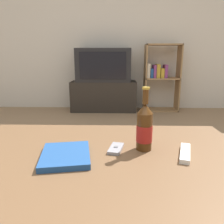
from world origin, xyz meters
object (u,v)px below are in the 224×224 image
Objects in this scene: bookshelf at (160,76)px; table_book at (66,155)px; television at (103,65)px; tv_stand at (104,96)px; cell_phone at (116,148)px; remote_control at (185,153)px; beer_bottle at (144,128)px.

table_book is (-0.92, -2.85, -0.09)m from bookshelf.
television reaches higher than table_book.
cell_phone is at bearing -85.25° from tv_stand.
bookshelf is 5.85× the size of remote_control.
television is 2.81m from table_book.
bookshelf is at bearing 62.27° from table_book.
bookshelf is at bearing 2.96° from tv_stand.
television is at bearing 118.66° from remote_control.
television is 3.06× the size of beer_bottle.
television reaches higher than remote_control.
tv_stand is 4.02× the size of table_book.
cell_phone is (0.23, -2.71, -0.28)m from television.
television is 2.73m from beer_bottle.
tv_stand is at bearing 106.63° from cell_phone.
bookshelf is (0.94, 0.05, 0.34)m from tv_stand.
beer_bottle is (-0.58, -2.75, -0.00)m from bookshelf.
tv_stand is 3.76× the size of beer_bottle.
bookshelf is at bearing 87.46° from cell_phone.
table_book is (-0.51, -0.04, 0.00)m from remote_control.
television is at bearing -176.80° from bookshelf.
table_book reaches higher than cell_phone.
television is 2.73m from cell_phone.
cell_phone is 0.47× the size of table_book.
bookshelf is 3.00m from table_book.
beer_bottle reaches higher than table_book.
cell_phone is at bearing -174.68° from beer_bottle.
table_book is at bearing -89.68° from television.
tv_stand is 0.99× the size of bookshelf.
television reaches higher than tv_stand.
beer_bottle reaches higher than cell_phone.
remote_control is at bearing 3.36° from cell_phone.
cell_phone is 0.68× the size of remote_control.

